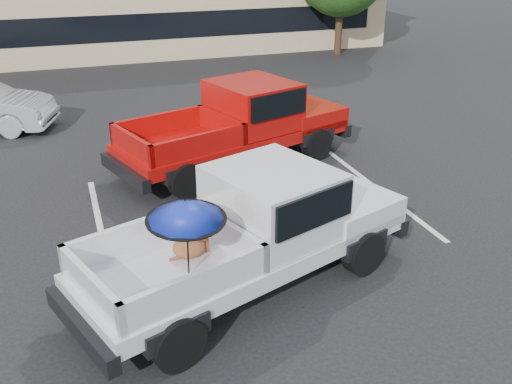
% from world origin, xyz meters
% --- Properties ---
extents(ground, '(90.00, 90.00, 0.00)m').
position_xyz_m(ground, '(0.00, 0.00, 0.00)').
color(ground, black).
rests_on(ground, ground).
extents(stripe_left, '(0.12, 5.00, 0.01)m').
position_xyz_m(stripe_left, '(-3.00, 2.00, 0.00)').
color(stripe_left, silver).
rests_on(stripe_left, ground).
extents(stripe_right, '(0.12, 5.00, 0.01)m').
position_xyz_m(stripe_right, '(3.00, 2.00, 0.00)').
color(stripe_right, silver).
rests_on(stripe_right, ground).
extents(silver_pickup, '(6.02, 3.77, 2.06)m').
position_xyz_m(silver_pickup, '(-0.65, -0.48, 1.05)').
color(silver_pickup, black).
rests_on(silver_pickup, ground).
extents(red_pickup, '(6.29, 3.79, 1.96)m').
position_xyz_m(red_pickup, '(0.81, 4.62, 1.07)').
color(red_pickup, black).
rests_on(red_pickup, ground).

